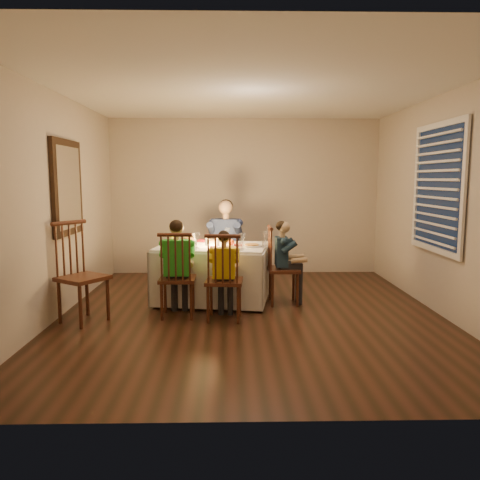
{
  "coord_description": "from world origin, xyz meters",
  "views": [
    {
      "loc": [
        -0.25,
        -5.43,
        1.61
      ],
      "look_at": [
        -0.13,
        0.15,
        0.88
      ],
      "focal_mm": 35.0,
      "sensor_mm": 36.0,
      "label": 1
    }
  ],
  "objects_px": {
    "dining_table": "(213,262)",
    "chair_adult": "(226,287)",
    "chair_end": "(283,303)",
    "serving_bowl": "(189,241)",
    "child_green": "(178,316)",
    "child_teal": "(283,303)",
    "child_yellow": "(224,319)",
    "chair_extra": "(85,322)",
    "adult": "(226,287)",
    "chair_near_right": "(224,319)",
    "chair_near_left": "(178,316)"
  },
  "relations": [
    {
      "from": "dining_table",
      "to": "chair_adult",
      "type": "bearing_deg",
      "value": 87.03
    },
    {
      "from": "chair_adult",
      "to": "chair_end",
      "type": "relative_size",
      "value": 1.0
    },
    {
      "from": "serving_bowl",
      "to": "child_green",
      "type": "bearing_deg",
      "value": -93.19
    },
    {
      "from": "chair_adult",
      "to": "child_teal",
      "type": "distance_m",
      "value": 1.2
    },
    {
      "from": "child_yellow",
      "to": "chair_end",
      "type": "bearing_deg",
      "value": -133.82
    },
    {
      "from": "chair_adult",
      "to": "chair_extra",
      "type": "height_order",
      "value": "chair_extra"
    },
    {
      "from": "adult",
      "to": "child_teal",
      "type": "distance_m",
      "value": 1.2
    },
    {
      "from": "chair_near_right",
      "to": "serving_bowl",
      "type": "distance_m",
      "value": 1.43
    },
    {
      "from": "child_teal",
      "to": "serving_bowl",
      "type": "xyz_separation_m",
      "value": [
        -1.25,
        0.42,
        0.77
      ]
    },
    {
      "from": "child_green",
      "to": "serving_bowl",
      "type": "height_order",
      "value": "serving_bowl"
    },
    {
      "from": "child_teal",
      "to": "chair_end",
      "type": "bearing_deg",
      "value": -0.0
    },
    {
      "from": "chair_end",
      "to": "child_yellow",
      "type": "distance_m",
      "value": 1.02
    },
    {
      "from": "chair_adult",
      "to": "chair_near_right",
      "type": "xyz_separation_m",
      "value": [
        -0.0,
        -1.61,
        0.0
      ]
    },
    {
      "from": "adult",
      "to": "serving_bowl",
      "type": "height_order",
      "value": "serving_bowl"
    },
    {
      "from": "dining_table",
      "to": "chair_end",
      "type": "bearing_deg",
      "value": 0.26
    },
    {
      "from": "chair_near_left",
      "to": "serving_bowl",
      "type": "height_order",
      "value": "serving_bowl"
    },
    {
      "from": "chair_extra",
      "to": "child_yellow",
      "type": "height_order",
      "value": "chair_extra"
    },
    {
      "from": "chair_near_left",
      "to": "child_green",
      "type": "height_order",
      "value": "child_green"
    },
    {
      "from": "adult",
      "to": "chair_end",
      "type": "bearing_deg",
      "value": -40.85
    },
    {
      "from": "chair_adult",
      "to": "chair_end",
      "type": "xyz_separation_m",
      "value": [
        0.75,
        -0.93,
        0.0
      ]
    },
    {
      "from": "chair_adult",
      "to": "chair_near_right",
      "type": "relative_size",
      "value": 1.0
    },
    {
      "from": "chair_near_right",
      "to": "adult",
      "type": "xyz_separation_m",
      "value": [
        0.0,
        1.61,
        0.0
      ]
    },
    {
      "from": "serving_bowl",
      "to": "chair_end",
      "type": "bearing_deg",
      "value": -18.59
    },
    {
      "from": "child_green",
      "to": "chair_near_left",
      "type": "bearing_deg",
      "value": 89.25
    },
    {
      "from": "dining_table",
      "to": "chair_near_left",
      "type": "relative_size",
      "value": 1.55
    },
    {
      "from": "chair_near_right",
      "to": "chair_extra",
      "type": "bearing_deg",
      "value": 6.17
    },
    {
      "from": "dining_table",
      "to": "child_green",
      "type": "height_order",
      "value": "dining_table"
    },
    {
      "from": "child_yellow",
      "to": "serving_bowl",
      "type": "height_order",
      "value": "serving_bowl"
    },
    {
      "from": "chair_adult",
      "to": "chair_near_right",
      "type": "distance_m",
      "value": 1.61
    },
    {
      "from": "chair_near_right",
      "to": "chair_end",
      "type": "distance_m",
      "value": 1.02
    },
    {
      "from": "child_green",
      "to": "child_yellow",
      "type": "relative_size",
      "value": 1.11
    },
    {
      "from": "chair_adult",
      "to": "chair_near_left",
      "type": "xyz_separation_m",
      "value": [
        -0.55,
        -1.48,
        0.0
      ]
    },
    {
      "from": "child_green",
      "to": "child_yellow",
      "type": "bearing_deg",
      "value": 165.45
    },
    {
      "from": "chair_near_right",
      "to": "serving_bowl",
      "type": "relative_size",
      "value": 5.04
    },
    {
      "from": "adult",
      "to": "child_green",
      "type": "xyz_separation_m",
      "value": [
        -0.55,
        -1.48,
        0.0
      ]
    },
    {
      "from": "chair_near_left",
      "to": "chair_extra",
      "type": "relative_size",
      "value": 0.89
    },
    {
      "from": "chair_near_right",
      "to": "adult",
      "type": "distance_m",
      "value": 1.61
    },
    {
      "from": "chair_near_right",
      "to": "chair_extra",
      "type": "height_order",
      "value": "chair_extra"
    },
    {
      "from": "serving_bowl",
      "to": "adult",
      "type": "bearing_deg",
      "value": 45.77
    },
    {
      "from": "dining_table",
      "to": "child_yellow",
      "type": "distance_m",
      "value": 0.99
    },
    {
      "from": "serving_bowl",
      "to": "child_teal",
      "type": "bearing_deg",
      "value": -18.59
    },
    {
      "from": "child_yellow",
      "to": "child_teal",
      "type": "height_order",
      "value": "child_teal"
    },
    {
      "from": "chair_near_right",
      "to": "chair_end",
      "type": "relative_size",
      "value": 1.0
    },
    {
      "from": "child_yellow",
      "to": "serving_bowl",
      "type": "relative_size",
      "value": 5.15
    },
    {
      "from": "chair_extra",
      "to": "dining_table",
      "type": "bearing_deg",
      "value": -24.24
    },
    {
      "from": "chair_extra",
      "to": "serving_bowl",
      "type": "height_order",
      "value": "serving_bowl"
    },
    {
      "from": "dining_table",
      "to": "chair_near_right",
      "type": "height_order",
      "value": "dining_table"
    },
    {
      "from": "serving_bowl",
      "to": "chair_adult",
      "type": "bearing_deg",
      "value": 45.77
    },
    {
      "from": "chair_end",
      "to": "adult",
      "type": "xyz_separation_m",
      "value": [
        -0.75,
        0.93,
        0.0
      ]
    },
    {
      "from": "chair_extra",
      "to": "child_teal",
      "type": "xyz_separation_m",
      "value": [
        2.34,
        0.74,
        0.0
      ]
    }
  ]
}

